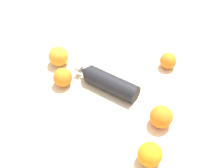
% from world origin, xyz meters
% --- Properties ---
extents(ground_plane, '(2.40, 2.40, 0.00)m').
position_xyz_m(ground_plane, '(0.00, 0.00, 0.00)').
color(ground_plane, beige).
extents(water_bottle, '(0.08, 0.27, 0.07)m').
position_xyz_m(water_bottle, '(-0.04, 0.02, 0.03)').
color(water_bottle, black).
rests_on(water_bottle, ground_plane).
extents(orange_0, '(0.07, 0.07, 0.07)m').
position_xyz_m(orange_0, '(0.20, -0.11, 0.03)').
color(orange_0, orange).
rests_on(orange_0, ground_plane).
extents(orange_1, '(0.08, 0.08, 0.08)m').
position_xyz_m(orange_1, '(-0.05, 0.26, 0.04)').
color(orange_1, orange).
rests_on(orange_1, ground_plane).
extents(orange_2, '(0.08, 0.08, 0.08)m').
position_xyz_m(orange_2, '(-0.21, -0.27, 0.04)').
color(orange_2, orange).
rests_on(orange_2, ground_plane).
extents(orange_3, '(0.07, 0.07, 0.07)m').
position_xyz_m(orange_3, '(-0.12, 0.17, 0.04)').
color(orange_3, orange).
rests_on(orange_3, ground_plane).
extents(orange_4, '(0.08, 0.08, 0.08)m').
position_xyz_m(orange_4, '(-0.06, -0.23, 0.04)').
color(orange_4, orange).
rests_on(orange_4, ground_plane).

